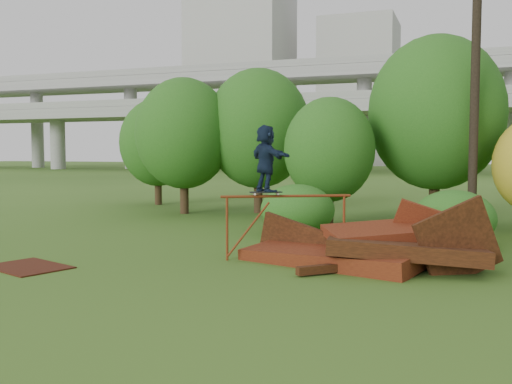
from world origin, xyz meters
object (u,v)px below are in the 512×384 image
(skater, at_px, (266,158))
(flat_plate, at_px, (28,267))
(utility_pole, at_px, (475,70))
(scrap_pile, at_px, (366,249))

(skater, relative_size, flat_plate, 0.87)
(utility_pole, bearing_deg, skater, -123.92)
(scrap_pile, height_order, flat_plate, scrap_pile)
(flat_plate, bearing_deg, utility_pole, 46.11)
(scrap_pile, relative_size, skater, 3.70)
(scrap_pile, height_order, skater, skater)
(skater, distance_m, flat_plate, 5.86)
(flat_plate, bearing_deg, skater, 30.56)
(skater, distance_m, utility_pole, 8.72)
(scrap_pile, distance_m, skater, 3.12)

